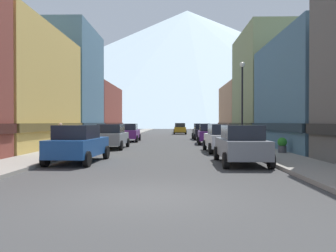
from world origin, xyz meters
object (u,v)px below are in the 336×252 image
Objects in this scene: car_right_2 at (209,134)px; potted_plant_0 at (83,136)px; car_left_0 at (78,144)px; car_driving_1 at (180,129)px; car_right_1 at (222,138)px; pedestrian_0 at (60,138)px; car_left_2 at (129,132)px; pedestrian_1 at (228,132)px; potted_plant_1 at (282,145)px; car_left_1 at (112,136)px; car_right_3 at (202,131)px; car_right_0 at (241,144)px; streetlamp_right at (242,92)px; potted_plant_2 at (79,138)px; car_driving_0 at (179,128)px.

car_right_2 is 10.91m from potted_plant_0.
car_left_0 is 39.49m from car_driving_1.
pedestrian_0 reaches higher than car_right_1.
car_left_0 is at bearing -90.01° from car_left_2.
potted_plant_1 is at bearing -87.18° from pedestrian_1.
car_right_1 is 12.67m from potted_plant_0.
pedestrian_0 is 19.02m from pedestrian_1.
car_left_0 is 2.59× the size of pedestrian_0.
car_left_1 is at bearing -133.82° from pedestrian_1.
pedestrian_0 is (-10.05, -17.15, 0.05)m from car_right_3.
car_right_3 is at bearing 90.00° from car_right_0.
streetlamp_right reaches higher than car_left_1.
car_right_0 is at bearing -49.93° from car_left_1.
car_left_1 is at bearing 130.07° from car_right_0.
car_left_2 is at bearing 122.76° from car_right_1.
car_left_2 is 8.65m from car_right_3.
car_right_2 is at bearing -84.98° from car_driving_1.
potted_plant_2 is at bearing 137.55° from car_left_1.
car_left_2 is (0.00, 9.15, 0.00)m from car_left_1.
car_left_2 is 1.01× the size of car_driving_1.
car_left_1 is 1.00× the size of car_right_0.
car_driving_1 is at bearing 93.18° from car_right_0.
car_right_2 is at bearing 107.26° from potted_plant_1.
pedestrian_1 is (10.05, 19.05, 0.01)m from car_left_0.
potted_plant_2 is 6.83m from pedestrian_0.
pedestrian_1 reaches higher than car_right_0.
streetlamp_right reaches higher than car_right_2.
pedestrian_0 is at bearing -83.69° from potted_plant_2.
pedestrian_1 is (13.25, 6.51, 0.19)m from potted_plant_0.
pedestrian_0 is 1.05× the size of pedestrian_1.
pedestrian_1 reaches higher than car_driving_0.
car_left_0 is 12.95m from potted_plant_0.
potted_plant_2 is 13.51m from streetlamp_right.
pedestrian_1 reaches higher than car_left_2.
car_driving_0 is at bearing 99.55° from pedestrian_1.
potted_plant_1 is at bearing -33.32° from car_right_1.
potted_plant_2 is (-8.60, -35.18, -0.28)m from car_driving_0.
car_driving_0 and car_driving_1 have the same top height.
streetlamp_right is at bearing 116.05° from potted_plant_1.
car_right_0 is at bearing -50.28° from potted_plant_0.
car_right_1 is at bearing -89.99° from car_right_3.
car_right_1 is at bearing -86.91° from car_driving_0.
car_right_1 is 1.00× the size of car_right_3.
car_driving_0 is at bearing 95.42° from streetlamp_right.
pedestrian_0 reaches higher than potted_plant_0.
car_left_0 is at bearing -97.86° from car_driving_1.
car_left_2 is 0.76× the size of streetlamp_right.
car_right_0 reaches higher than potted_plant_0.
car_left_0 is 1.02× the size of car_driving_1.
car_driving_0 reaches higher than potted_plant_1.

